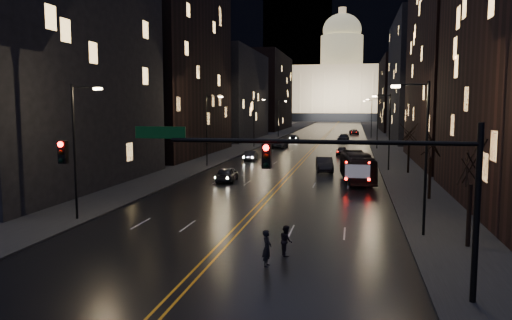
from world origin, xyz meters
The scene contains 37 objects.
ground centered at (0.00, 0.00, 0.00)m, with size 900.00×900.00×0.00m, color black.
road centered at (0.00, 130.00, 0.01)m, with size 20.00×320.00×0.02m, color black.
sidewalk_left centered at (-14.00, 130.00, 0.08)m, with size 8.00×320.00×0.16m, color black.
sidewalk_right centered at (14.00, 130.00, 0.08)m, with size 8.00×320.00×0.16m, color black.
center_line centered at (0.00, 130.00, 0.03)m, with size 0.62×320.00×0.01m, color orange.
building_left_near centered at (-21.00, 22.00, 11.00)m, with size 12.00×28.00×22.00m, color black.
building_left_mid centered at (-21.00, 54.00, 14.00)m, with size 12.00×30.00×28.00m, color black.
building_left_far centered at (-21.00, 92.00, 10.00)m, with size 12.00×34.00×20.00m, color black.
building_left_dist centered at (-21.00, 140.00, 12.00)m, with size 12.00×40.00×24.00m, color black.
building_right_tall centered at (21.00, 50.00, 19.00)m, with size 12.00×30.00×38.00m, color black.
building_right_mid centered at (21.00, 92.00, 13.00)m, with size 12.00×34.00×26.00m, color black.
building_right_dist centered at (21.00, 140.00, 11.00)m, with size 12.00×40.00×22.00m, color black.
mountain_ridge centered at (40.00, 380.00, 65.00)m, with size 520.00×60.00×130.00m, color black.
capitol centered at (0.00, 250.00, 17.15)m, with size 90.00×50.00×58.50m.
traffic_signal centered at (5.91, 0.00, 5.10)m, with size 17.29×0.45×7.00m.
streetlamp_right_near centered at (10.81, 10.00, 5.08)m, with size 2.13×0.25×9.00m.
streetlamp_left_near centered at (-10.81, 10.00, 5.08)m, with size 2.13×0.25×9.00m.
streetlamp_right_mid centered at (10.81, 40.00, 5.08)m, with size 2.13×0.25×9.00m.
streetlamp_left_mid centered at (-10.81, 40.00, 5.08)m, with size 2.13×0.25×9.00m.
streetlamp_right_far centered at (10.81, 70.00, 5.08)m, with size 2.13×0.25×9.00m.
streetlamp_left_far centered at (-10.81, 70.00, 5.08)m, with size 2.13×0.25×9.00m.
streetlamp_right_dist centered at (10.81, 100.00, 5.08)m, with size 2.13×0.25×9.00m.
streetlamp_left_dist centered at (-10.81, 100.00, 5.08)m, with size 2.13×0.25×9.00m.
tree_right_near centered at (13.00, 8.00, 4.53)m, with size 2.40×2.40×6.65m.
tree_right_mid centered at (13.00, 22.00, 4.53)m, with size 2.40×2.40×6.65m.
tree_right_far centered at (13.00, 38.00, 4.53)m, with size 2.40×2.40×6.65m.
bus centered at (7.33, 31.31, 1.45)m, with size 2.44×10.44×2.91m, color black.
oncoming_car_a centered at (-5.53, 28.67, 0.77)m, with size 1.82×4.51×1.54m, color black.
oncoming_car_b centered at (-7.02, 47.94, 0.70)m, with size 1.47×4.22×1.39m, color black.
oncoming_car_c centered at (-5.96, 68.44, 0.67)m, with size 2.21×4.79×1.33m, color black.
oncoming_car_d centered at (-5.86, 89.11, 0.64)m, with size 1.81×4.44×1.29m, color black.
receding_car_a centered at (3.69, 38.18, 0.85)m, with size 1.79×5.15×1.70m, color black.
receding_car_b centered at (5.19, 58.11, 0.68)m, with size 1.62×4.01×1.37m, color black.
receding_car_c centered at (4.84, 89.21, 0.77)m, with size 2.16×5.32×1.54m, color black.
receding_car_d centered at (7.08, 115.32, 0.72)m, with size 2.37×5.15×1.43m, color black.
pedestrian_a centered at (2.99, 3.11, 0.89)m, with size 0.65×0.42×1.77m, color black.
pedestrian_b centered at (3.65, 5.00, 0.79)m, with size 0.76×0.42×1.57m, color black.
Camera 1 is at (6.89, -19.58, 7.60)m, focal length 35.00 mm.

